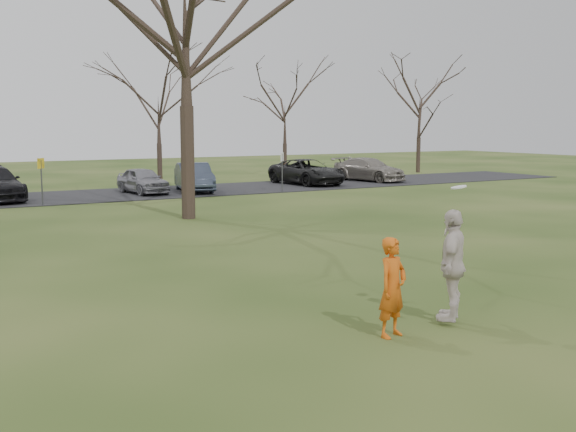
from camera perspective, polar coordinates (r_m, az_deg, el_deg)
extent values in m
plane|color=#1E380F|center=(12.44, 9.34, -9.00)|extent=(120.00, 120.00, 0.00)
cube|color=black|center=(35.21, -17.30, 1.54)|extent=(62.00, 6.50, 0.04)
imported|color=#CB5410|center=(11.65, 8.64, -5.85)|extent=(0.70, 0.56, 1.68)
imported|color=gray|center=(35.84, -11.92, 2.91)|extent=(1.92, 4.00, 1.32)
imported|color=#323B4C|center=(36.40, -7.77, 3.20)|extent=(2.59, 4.74, 1.48)
imported|color=black|center=(40.43, 1.58, 3.69)|extent=(2.85, 5.44, 1.46)
imported|color=gray|center=(43.08, 6.72, 3.85)|extent=(3.17, 5.24, 1.42)
imported|color=beige|center=(12.53, 13.44, -3.94)|extent=(1.21, 1.10, 1.98)
cylinder|color=white|center=(12.35, 13.93, 2.33)|extent=(0.27, 0.27, 0.09)
cylinder|color=#47474C|center=(31.80, -19.69, 2.59)|extent=(0.06, 0.06, 2.00)
cube|color=yellow|center=(31.75, -19.76, 4.12)|extent=(0.35, 0.35, 0.45)
cylinder|color=#47474C|center=(35.91, -0.49, 3.56)|extent=(0.06, 0.06, 2.00)
cube|color=silver|center=(35.86, -0.49, 4.92)|extent=(0.35, 0.35, 0.45)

